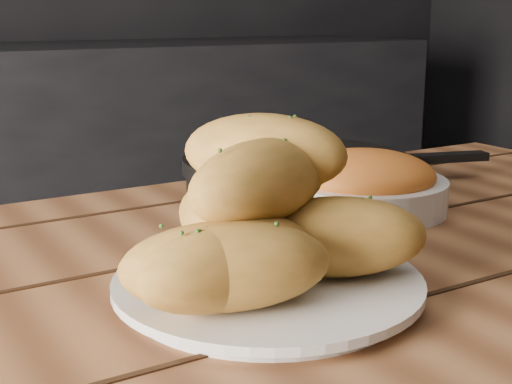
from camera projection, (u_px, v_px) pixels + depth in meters
name	position (u px, v px, depth m)	size (l,w,h in m)	color
table	(291.00, 380.00, 0.70)	(1.39, 0.82, 0.75)	#945F37
plate	(268.00, 286.00, 0.62)	(0.27, 0.27, 0.02)	silver
bread_rolls	(258.00, 220.00, 0.60)	(0.29, 0.24, 0.14)	#C68837
skillet	(298.00, 171.00, 1.01)	(0.45, 0.32, 0.05)	black
bowl	(365.00, 184.00, 0.89)	(0.20, 0.20, 0.08)	white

